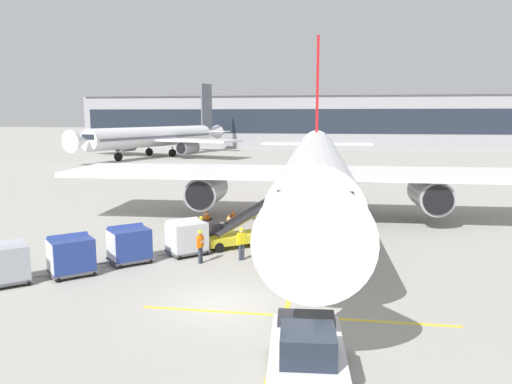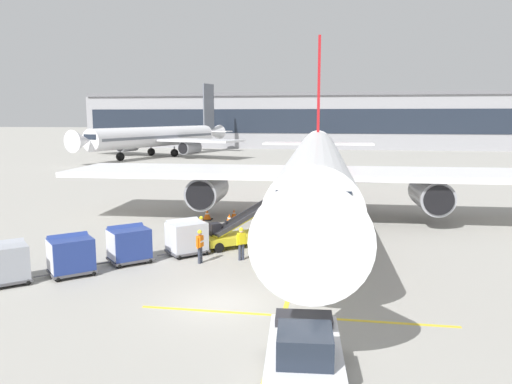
% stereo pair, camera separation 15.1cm
% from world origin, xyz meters
% --- Properties ---
extents(ground_plane, '(600.00, 600.00, 0.00)m').
position_xyz_m(ground_plane, '(0.00, 0.00, 0.00)').
color(ground_plane, '#9E9B93').
extents(parked_airplane, '(36.27, 46.08, 15.61)m').
position_xyz_m(parked_airplane, '(3.09, 17.34, 3.87)').
color(parked_airplane, white).
rests_on(parked_airplane, ground).
extents(belt_loader, '(4.95, 4.24, 3.04)m').
position_xyz_m(belt_loader, '(-1.09, 8.87, 0.87)').
color(belt_loader, gold).
rests_on(belt_loader, ground).
extents(baggage_cart_lead, '(2.55, 2.53, 1.91)m').
position_xyz_m(baggage_cart_lead, '(-3.41, 6.74, 1.00)').
color(baggage_cart_lead, '#515156').
rests_on(baggage_cart_lead, ground).
extents(baggage_cart_second, '(2.55, 2.53, 1.91)m').
position_xyz_m(baggage_cart_second, '(-5.86, 4.78, 1.00)').
color(baggage_cart_second, '#515156').
rests_on(baggage_cart_second, ground).
extents(baggage_cart_third, '(2.55, 2.53, 1.91)m').
position_xyz_m(baggage_cart_third, '(-7.73, 2.42, 1.00)').
color(baggage_cart_third, '#515156').
rests_on(baggage_cart_third, ground).
extents(baggage_cart_fourth, '(2.55, 2.53, 1.91)m').
position_xyz_m(baggage_cart_fourth, '(-9.97, 0.71, 1.00)').
color(baggage_cart_fourth, '#515156').
rests_on(baggage_cart_fourth, ground).
extents(pushback_tug, '(2.43, 4.55, 1.83)m').
position_xyz_m(pushback_tug, '(3.82, -5.43, 0.83)').
color(pushback_tug, silver).
rests_on(pushback_tug, ground).
extents(ground_crew_by_loader, '(0.33, 0.56, 1.74)m').
position_xyz_m(ground_crew_by_loader, '(-2.23, 5.27, 1.00)').
color(ground_crew_by_loader, '#333847').
rests_on(ground_crew_by_loader, ground).
extents(ground_crew_by_carts, '(0.50, 0.40, 1.74)m').
position_xyz_m(ground_crew_by_carts, '(-3.12, 8.71, 1.00)').
color(ground_crew_by_carts, '#333847').
rests_on(ground_crew_by_carts, ground).
extents(ground_crew_marshaller, '(0.45, 0.43, 1.74)m').
position_xyz_m(ground_crew_marshaller, '(-0.26, 6.16, 1.00)').
color(ground_crew_marshaller, '#333847').
rests_on(ground_crew_marshaller, ground).
extents(safety_cone_engine_keepout, '(0.71, 0.71, 0.80)m').
position_xyz_m(safety_cone_engine_keepout, '(-4.69, 15.87, 0.39)').
color(safety_cone_engine_keepout, black).
rests_on(safety_cone_engine_keepout, ground).
extents(safety_cone_wingtip, '(0.57, 0.57, 0.65)m').
position_xyz_m(safety_cone_wingtip, '(-2.89, 16.80, 0.32)').
color(safety_cone_wingtip, black).
rests_on(safety_cone_wingtip, ground).
extents(safety_cone_nose_mark, '(0.63, 0.63, 0.71)m').
position_xyz_m(safety_cone_nose_mark, '(-2.80, 14.77, 0.35)').
color(safety_cone_nose_mark, black).
rests_on(safety_cone_nose_mark, ground).
extents(apron_guidance_line_lead_in, '(0.20, 110.00, 0.01)m').
position_xyz_m(apron_guidance_line_lead_in, '(2.73, 16.49, 0.00)').
color(apron_guidance_line_lead_in, yellow).
rests_on(apron_guidance_line_lead_in, ground).
extents(apron_guidance_line_stop_bar, '(12.00, 0.20, 0.01)m').
position_xyz_m(apron_guidance_line_stop_bar, '(3.12, -0.84, 0.00)').
color(apron_guidance_line_stop_bar, yellow).
rests_on(apron_guidance_line_stop_bar, ground).
extents(terminal_building, '(101.90, 17.04, 12.75)m').
position_xyz_m(terminal_building, '(-4.81, 103.33, 6.32)').
color(terminal_building, '#939399').
rests_on(terminal_building, ground).
extents(distant_airplane, '(32.91, 41.04, 14.25)m').
position_xyz_m(distant_airplane, '(-28.30, 70.30, 3.63)').
color(distant_airplane, white).
rests_on(distant_airplane, ground).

